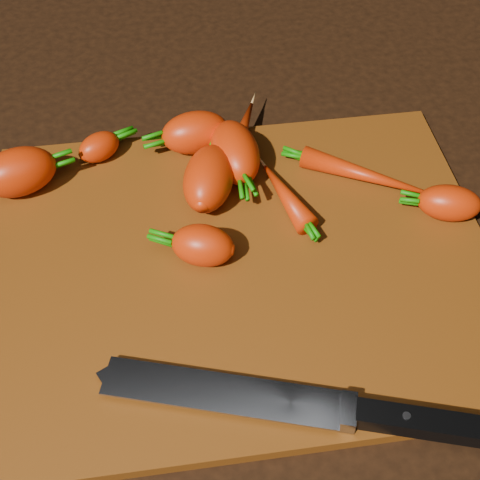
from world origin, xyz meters
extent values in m
cube|color=black|center=(0.00, 0.00, -0.01)|extent=(2.00, 2.00, 0.01)
cube|color=#5B2C09|center=(0.00, 0.00, 0.01)|extent=(0.50, 0.40, 0.01)
ellipsoid|color=red|center=(-0.22, 0.13, 0.04)|extent=(0.09, 0.07, 0.05)
ellipsoid|color=red|center=(-0.04, 0.01, 0.03)|extent=(0.07, 0.06, 0.04)
ellipsoid|color=red|center=(0.01, 0.13, 0.04)|extent=(0.06, 0.09, 0.05)
ellipsoid|color=red|center=(-0.02, 0.09, 0.04)|extent=(0.08, 0.10, 0.05)
ellipsoid|color=red|center=(-0.03, 0.17, 0.04)|extent=(0.08, 0.06, 0.05)
ellipsoid|color=red|center=(-0.14, 0.17, 0.03)|extent=(0.06, 0.05, 0.03)
ellipsoid|color=red|center=(0.22, 0.03, 0.03)|extent=(0.07, 0.06, 0.04)
ellipsoid|color=red|center=(0.02, 0.17, 0.02)|extent=(0.07, 0.12, 0.03)
ellipsoid|color=red|center=(0.15, 0.09, 0.02)|extent=(0.13, 0.10, 0.02)
ellipsoid|color=red|center=(0.06, 0.07, 0.02)|extent=(0.05, 0.10, 0.03)
cube|color=gray|center=(-0.13, -0.12, 0.02)|extent=(0.20, 0.09, 0.00)
cube|color=gray|center=(-0.03, -0.15, 0.02)|extent=(0.02, 0.03, 0.01)
cube|color=black|center=(0.03, -0.17, 0.02)|extent=(0.12, 0.05, 0.02)
cylinder|color=#B2B2B7|center=(0.01, -0.16, 0.03)|extent=(0.01, 0.01, 0.00)
camera|label=1|loc=(-0.06, -0.41, 0.53)|focal=50.00mm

